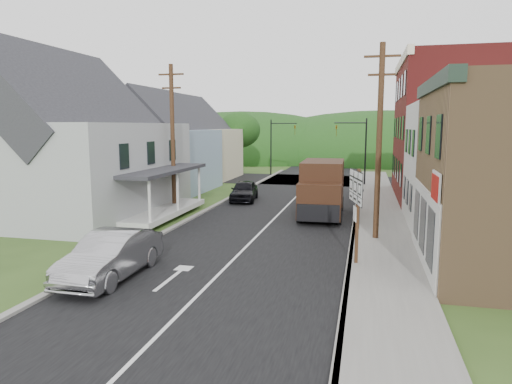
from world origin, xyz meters
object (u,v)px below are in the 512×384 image
Objects in this scene: silver_sedan at (111,256)px; dark_sedan at (244,191)px; delivery_van at (322,189)px; route_sign_cluster at (356,202)px; warning_sign at (359,194)px.

silver_sedan is 17.31m from dark_sedan.
silver_sedan is at bearing -117.12° from delivery_van.
silver_sedan is at bearing -171.55° from route_sign_cluster.
route_sign_cluster is 5.99m from warning_sign.
warning_sign is (2.18, -3.49, 0.26)m from delivery_van.
delivery_van is at bearing 105.83° from warning_sign.
silver_sedan is 14.27m from delivery_van.
warning_sign is at bearing 76.01° from route_sign_cluster.
dark_sedan is 7.50m from delivery_van.
silver_sedan is 1.78× the size of warning_sign.
silver_sedan is 12.58m from warning_sign.
dark_sedan is (0.20, 17.31, -0.08)m from silver_sedan.
delivery_van reaches higher than dark_sedan.
dark_sedan is 1.19× the size of route_sign_cluster.
warning_sign is (8.33, 9.35, 1.11)m from silver_sedan.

